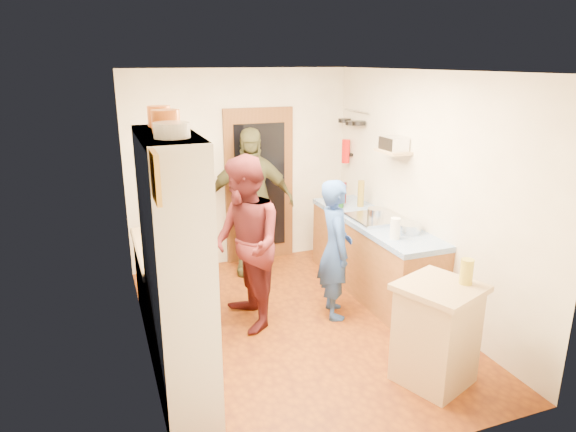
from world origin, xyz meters
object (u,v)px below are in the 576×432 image
person_hob (338,250)px  hutch_body (177,275)px  person_left (247,243)px  right_counter_base (372,257)px  island_base (436,336)px  person_back (251,202)px

person_hob → hutch_body: bearing=128.7°
person_left → right_counter_base: bearing=97.8°
island_base → person_hob: 1.45m
person_hob → person_back: (-0.51, 1.49, 0.19)m
hutch_body → island_base: size_ratio=2.56×
person_left → person_hob: bearing=78.5°
hutch_body → person_left: hutch_body is taller
right_counter_base → person_left: person_left is taller
person_hob → island_base: bearing=-156.3°
person_left → person_back: 1.39m
person_back → island_base: bearing=-61.0°
hutch_body → right_counter_base: hutch_body is taller
island_base → person_left: (-1.22, 1.57, 0.48)m
person_hob → person_back: person_back is taller
hutch_body → person_left: (0.86, 1.04, -0.19)m
hutch_body → island_base: 2.24m
hutch_body → person_back: 2.69m
person_back → hutch_body: bearing=-105.0°
island_base → person_back: (-0.77, 2.88, 0.52)m
person_hob → person_back: bearing=32.4°
person_hob → person_left: size_ratio=0.84×
island_base → person_left: size_ratio=0.47×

